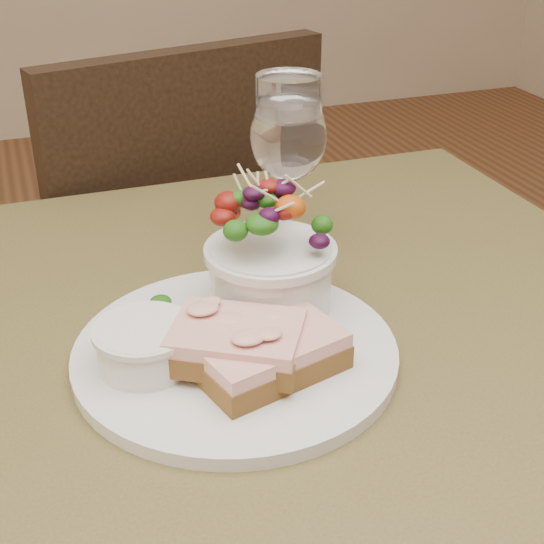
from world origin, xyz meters
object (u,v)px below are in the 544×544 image
object	(u,v)px
sandwich_back	(237,342)
ramekin	(145,344)
wine_glass	(288,142)
sandwich_front	(264,350)
chair_far	(159,365)
salad_bowl	(271,248)
dinner_plate	(235,352)
cafe_table	(274,440)

from	to	relation	value
sandwich_back	ramekin	size ratio (longest dim) A/B	1.68
sandwich_back	wine_glass	bearing A→B (deg)	89.96
wine_glass	ramekin	bearing A→B (deg)	-137.54
sandwich_front	ramekin	distance (m)	0.09
chair_far	salad_bowl	world-z (taller)	chair_far
chair_far	salad_bowl	xyz separation A→B (m)	(0.01, -0.60, 0.53)
dinner_plate	ramekin	bearing A→B (deg)	-178.97
ramekin	wine_glass	world-z (taller)	wine_glass
sandwich_back	salad_bowl	size ratio (longest dim) A/B	0.99
ramekin	salad_bowl	size ratio (longest dim) A/B	0.59
dinner_plate	sandwich_back	distance (m)	0.04
wine_glass	cafe_table	bearing A→B (deg)	-114.08
ramekin	chair_far	bearing A→B (deg)	79.98
salad_bowl	wine_glass	size ratio (longest dim) A/B	0.73
dinner_plate	ramekin	xyz separation A→B (m)	(-0.07, -0.00, 0.03)
salad_bowl	wine_glass	distance (m)	0.14
chair_far	dinner_plate	xyz separation A→B (m)	(-0.04, -0.65, 0.46)
dinner_plate	sandwich_front	size ratio (longest dim) A/B	2.04
cafe_table	sandwich_back	bearing A→B (deg)	-145.45
cafe_table	ramekin	distance (m)	0.17
chair_far	sandwich_front	bearing A→B (deg)	73.53
dinner_plate	wine_glass	world-z (taller)	wine_glass
cafe_table	wine_glass	world-z (taller)	wine_glass
salad_bowl	dinner_plate	bearing A→B (deg)	-134.18
ramekin	wine_glass	size ratio (longest dim) A/B	0.43
cafe_table	salad_bowl	world-z (taller)	salad_bowl
cafe_table	salad_bowl	distance (m)	0.18
ramekin	wine_glass	bearing A→B (deg)	42.46
sandwich_back	wine_glass	size ratio (longest dim) A/B	0.72
salad_bowl	ramekin	bearing A→B (deg)	-157.31
sandwich_back	wine_glass	distance (m)	0.24
chair_far	wine_glass	bearing A→B (deg)	83.84
sandwich_front	salad_bowl	world-z (taller)	salad_bowl
cafe_table	ramekin	size ratio (longest dim) A/B	10.63
sandwich_front	wine_glass	xyz separation A→B (m)	(0.09, 0.20, 0.10)
dinner_plate	wine_glass	distance (m)	0.23
sandwich_front	sandwich_back	distance (m)	0.02
cafe_table	ramekin	world-z (taller)	ramekin
cafe_table	sandwich_front	xyz separation A→B (m)	(-0.02, -0.04, 0.13)
ramekin	cafe_table	bearing A→B (deg)	1.51
chair_far	wine_glass	xyz separation A→B (m)	(0.07, -0.48, 0.58)
sandwich_front	sandwich_back	world-z (taller)	sandwich_back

